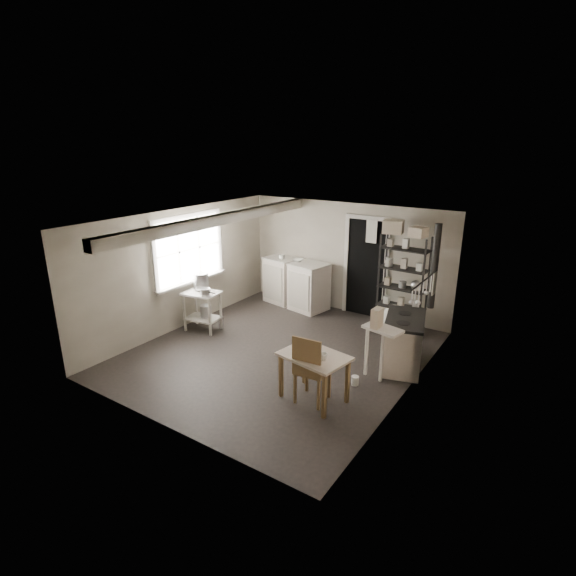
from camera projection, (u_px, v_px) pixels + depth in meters
The scene contains 31 objects.
floor at pixel (278, 353), 7.72m from camera, with size 5.00×5.00×0.00m, color black.
ceiling at pixel (277, 220), 7.00m from camera, with size 5.00×5.00×0.00m, color silver.
wall_back at pixel (346, 258), 9.34m from camera, with size 4.50×0.02×2.30m, color #ADA593.
wall_front at pixel (159, 345), 5.38m from camera, with size 4.50×0.02×2.30m, color #ADA593.
wall_left at pixel (181, 269), 8.54m from camera, with size 0.02×5.00×2.30m, color #ADA593.
wall_right at pixel (412, 318), 6.18m from camera, with size 0.02×5.00×2.30m, color #ADA593.
window at pixel (188, 249), 8.57m from camera, with size 0.12×1.76×1.28m, color beige, non-canonical shape.
doorway at pixel (365, 269), 9.12m from camera, with size 0.96×0.10×2.08m, color beige, non-canonical shape.
ceiling_beam at pixel (220, 219), 7.66m from camera, with size 0.18×5.00×0.18m, color beige, non-canonical shape.
wallpaper_panel at pixel (411, 318), 6.18m from camera, with size 0.01×5.00×2.30m, color beige, non-canonical shape.
utensil_rail at pixel (424, 279), 6.56m from camera, with size 0.06×1.20×0.44m, color #B2B2B4, non-canonical shape.
prep_table at pixel (203, 310), 8.56m from camera, with size 0.66×0.47×0.76m, color beige, non-canonical shape.
stockpot at pixel (201, 281), 8.53m from camera, with size 0.29×0.29×0.31m, color #B2B2B4.
saucepan at pixel (205, 291), 8.23m from camera, with size 0.19×0.19×0.10m, color #B2B2B4.
bucket at pixel (206, 311), 8.56m from camera, with size 0.21×0.21×0.23m, color #B2B2B4.
base_cabinets at pixel (296, 285), 9.85m from camera, with size 1.55×0.66×1.02m, color beige, non-canonical shape.
mixing_bowl at pixel (297, 264), 9.60m from camera, with size 0.29×0.29×0.07m, color white.
counter_cup at pixel (282, 261), 9.79m from camera, with size 0.13×0.13×0.10m, color white.
shelf_rack at pixel (403, 284), 8.33m from camera, with size 0.88×0.34×1.86m, color black, non-canonical shape.
shelf_jar at pixel (388, 260), 8.33m from camera, with size 0.08×0.08×0.18m, color white.
storage_box_a at pixel (393, 225), 8.18m from camera, with size 0.35×0.31×0.24m, color beige.
storage_box_b at pixel (419, 230), 7.85m from camera, with size 0.27×0.25×0.17m, color beige.
stove at pixel (403, 341), 7.16m from camera, with size 0.59×1.06×0.83m, color beige, non-canonical shape.
stovepipe at pixel (434, 267), 7.06m from camera, with size 0.12×0.12×1.56m, color black, non-canonical shape.
side_ledge at pixel (381, 355), 6.70m from camera, with size 0.57×0.31×0.87m, color beige, non-canonical shape.
oats_box at pixel (377, 319), 6.53m from camera, with size 0.12×0.20×0.30m, color beige.
work_table at pixel (314, 375), 6.23m from camera, with size 0.91×0.64×0.69m, color beige, non-canonical shape.
table_cup at pixel (323, 352), 5.95m from camera, with size 0.11×0.11×0.10m, color white.
chair at pixel (313, 369), 6.18m from camera, with size 0.42×0.44×1.02m, color brown, non-canonical shape.
flour_sack at pixel (394, 320), 8.53m from camera, with size 0.45×0.38×0.54m, color silver.
floor_crock at pixel (355, 380), 6.70m from camera, with size 0.11×0.11×0.14m, color white.
Camera 1 is at (4.00, -5.72, 3.48)m, focal length 28.00 mm.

